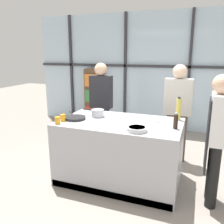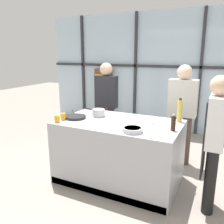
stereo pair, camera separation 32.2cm
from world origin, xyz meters
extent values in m
plane|color=gray|center=(0.00, 0.00, 0.00)|extent=(18.00, 18.00, 0.00)
cube|color=silver|center=(0.00, 2.74, 1.40)|extent=(6.40, 0.04, 2.80)
cube|color=#2D2D33|center=(0.00, 2.69, 1.54)|extent=(6.40, 0.06, 0.06)
cube|color=#2D2D33|center=(-2.30, 2.69, 1.40)|extent=(0.06, 0.06, 2.80)
cube|color=#2D2D33|center=(-0.77, 2.69, 1.40)|extent=(0.06, 0.06, 2.80)
cube|color=#2D2D33|center=(0.77, 2.69, 1.40)|extent=(0.06, 0.06, 2.80)
cube|color=brown|center=(-1.60, 2.56, 0.73)|extent=(0.45, 0.16, 1.45)
cube|color=red|center=(-1.60, 2.46, 0.32)|extent=(0.38, 0.03, 0.32)
cube|color=#3D8447|center=(-1.60, 2.46, 0.76)|extent=(0.38, 0.03, 0.32)
cube|color=orange|center=(-1.60, 2.46, 1.16)|extent=(0.38, 0.03, 0.32)
cube|color=#A8AAB2|center=(0.00, 0.00, 0.45)|extent=(1.72, 1.02, 0.91)
cube|color=black|center=(-0.52, 0.00, 0.90)|extent=(0.52, 0.52, 0.01)
cube|color=black|center=(0.00, -0.49, 0.05)|extent=(1.69, 0.03, 0.10)
cylinder|color=#38383D|center=(-0.65, -0.12, 0.90)|extent=(0.13, 0.13, 0.01)
cylinder|color=#38383D|center=(-0.40, -0.12, 0.90)|extent=(0.13, 0.13, 0.01)
cylinder|color=#38383D|center=(-0.65, 0.12, 0.90)|extent=(0.13, 0.13, 0.01)
cylinder|color=#38383D|center=(-0.40, 0.12, 0.90)|extent=(0.13, 0.13, 0.01)
cylinder|color=black|center=(1.26, -0.23, 0.41)|extent=(0.13, 0.13, 0.81)
cylinder|color=black|center=(1.26, -0.04, 0.41)|extent=(0.13, 0.13, 0.81)
cube|color=white|center=(1.26, -0.14, 1.10)|extent=(0.19, 0.42, 0.58)
sphere|color=#D8AD8C|center=(1.26, -0.14, 1.51)|extent=(0.23, 0.23, 0.23)
cube|color=black|center=(1.16, -0.14, 0.89)|extent=(0.02, 0.35, 0.89)
cylinder|color=#232838|center=(-0.61, 0.97, 0.42)|extent=(0.13, 0.13, 0.84)
cylinder|color=#232838|center=(-0.79, 0.97, 0.42)|extent=(0.13, 0.13, 0.84)
cube|color=#232328|center=(-0.70, 0.97, 1.14)|extent=(0.41, 0.18, 0.60)
sphere|color=#D8AD8C|center=(-0.70, 0.97, 1.56)|extent=(0.23, 0.23, 0.23)
cylinder|color=#47382D|center=(0.80, 0.97, 0.42)|extent=(0.14, 0.14, 0.84)
cylinder|color=#47382D|center=(0.60, 0.97, 0.42)|extent=(0.14, 0.14, 0.84)
cube|color=beige|center=(0.70, 0.97, 1.14)|extent=(0.45, 0.20, 0.60)
sphere|color=beige|center=(0.70, 0.97, 1.56)|extent=(0.23, 0.23, 0.23)
cylinder|color=#232326|center=(-0.65, -0.12, 0.93)|extent=(0.30, 0.30, 0.04)
cylinder|color=#B26B2D|center=(-0.65, -0.12, 0.94)|extent=(0.23, 0.23, 0.01)
cylinder|color=#232326|center=(-0.83, 0.07, 0.93)|extent=(0.18, 0.19, 0.02)
cylinder|color=silver|center=(-0.40, 0.12, 0.96)|extent=(0.19, 0.19, 0.11)
cylinder|color=silver|center=(-0.40, 0.12, 1.01)|extent=(0.19, 0.19, 0.01)
cylinder|color=black|center=(-0.57, 0.15, 1.00)|extent=(0.17, 0.04, 0.02)
cylinder|color=white|center=(0.41, 0.18, 0.91)|extent=(0.25, 0.25, 0.01)
cylinder|color=silver|center=(0.34, -0.34, 0.93)|extent=(0.25, 0.25, 0.06)
cylinder|color=#4C4C51|center=(0.34, -0.34, 0.96)|extent=(0.21, 0.21, 0.01)
cylinder|color=#E0CC4C|center=(0.76, 0.38, 1.06)|extent=(0.07, 0.07, 0.31)
cylinder|color=black|center=(0.76, 0.38, 1.23)|extent=(0.04, 0.04, 0.02)
cylinder|color=#332319|center=(0.77, -0.07, 1.00)|extent=(0.06, 0.06, 0.18)
sphere|color=#B2B2B7|center=(0.77, -0.07, 1.11)|extent=(0.03, 0.03, 0.03)
cylinder|color=orange|center=(-0.76, -0.41, 0.96)|extent=(0.07, 0.07, 0.10)
cylinder|color=orange|center=(-0.76, -0.27, 0.96)|extent=(0.07, 0.07, 0.10)
camera|label=1|loc=(1.02, -3.06, 1.85)|focal=38.00mm
camera|label=2|loc=(1.32, -2.94, 1.85)|focal=38.00mm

